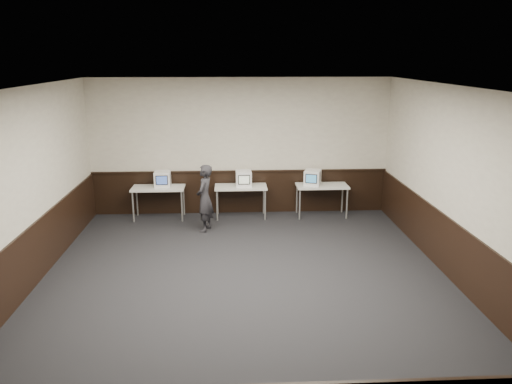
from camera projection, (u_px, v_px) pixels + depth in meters
The scene contains 17 objects.
floor at pixel (246, 284), 8.27m from camera, with size 8.00×8.00×0.00m, color black.
ceiling at pixel (245, 88), 7.43m from camera, with size 8.00×8.00×0.00m, color white.
back_wall at pixel (240, 147), 11.71m from camera, with size 7.00×7.00×0.00m, color #BDB4A5.
front_wall at pixel (261, 322), 4.00m from camera, with size 7.00×7.00×0.00m, color #BDB4A5.
left_wall at pixel (19, 194), 7.68m from camera, with size 8.00×8.00×0.00m, color #BDB4A5.
right_wall at pixel (462, 188), 8.03m from camera, with size 8.00×8.00×0.00m, color #BDB4A5.
wainscot_back at pixel (241, 192), 11.98m from camera, with size 6.98×0.04×1.00m, color black.
wainscot_left at pixel (28, 261), 7.97m from camera, with size 0.04×7.98×1.00m, color black.
wainscot_right at pixel (454, 252), 8.31m from camera, with size 0.04×7.98×1.00m, color black.
wainscot_rail at pixel (240, 171), 11.82m from camera, with size 6.98×0.06×0.04m, color black.
desk_left at pixel (158, 190), 11.47m from camera, with size 1.20×0.60×0.75m.
desk_center at pixel (241, 189), 11.56m from camera, with size 1.20×0.60×0.75m.
desk_right at pixel (322, 188), 11.66m from camera, with size 1.20×0.60×0.75m.
emac_left at pixel (163, 179), 11.45m from camera, with size 0.37×0.40×0.36m.
emac_center at pixel (244, 179), 11.49m from camera, with size 0.37×0.40×0.36m.
emac_right at pixel (313, 178), 11.58m from camera, with size 0.46×0.47×0.36m.
person at pixel (205, 198), 10.64m from camera, with size 0.53×0.35×1.46m, color #232227.
Camera 1 is at (-0.22, -7.58, 3.66)m, focal length 35.00 mm.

